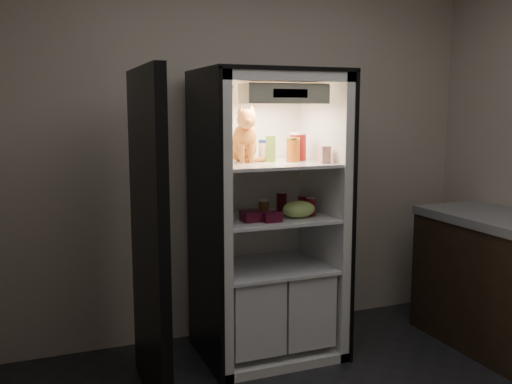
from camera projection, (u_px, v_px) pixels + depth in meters
room_shell at (394, 112)px, 2.39m from camera, size 3.60×3.60×3.60m
refrigerator at (266, 236)px, 3.78m from camera, size 0.90×0.72×1.88m
fridge_door at (149, 241)px, 3.12m from camera, size 0.07×0.87×1.85m
tabby_cat at (244, 141)px, 3.67m from camera, size 0.31×0.36×0.37m
parmesan_shaker at (271, 149)px, 3.69m from camera, size 0.07×0.07×0.17m
mayo_tub at (266, 150)px, 3.73m from camera, size 0.10×0.10×0.14m
salsa_jar at (293, 150)px, 3.68m from camera, size 0.09×0.09×0.16m
pepper_jar at (298, 146)px, 3.78m from camera, size 0.11×0.11×0.19m
cream_carton at (324, 155)px, 3.60m from camera, size 0.06×0.06×0.11m
soda_can_a at (282, 202)px, 3.88m from camera, size 0.07×0.07×0.13m
soda_can_b at (303, 204)px, 3.78m from camera, size 0.07×0.07×0.12m
soda_can_c at (311, 207)px, 3.70m from camera, size 0.07×0.07×0.12m
condiment_jar at (264, 207)px, 3.76m from camera, size 0.07×0.07×0.10m
grape_bag at (299, 209)px, 3.64m from camera, size 0.22×0.16×0.11m
berry_box_left at (252, 216)px, 3.53m from camera, size 0.13×0.13×0.06m
berry_box_right at (271, 217)px, 3.52m from camera, size 0.11×0.11×0.06m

